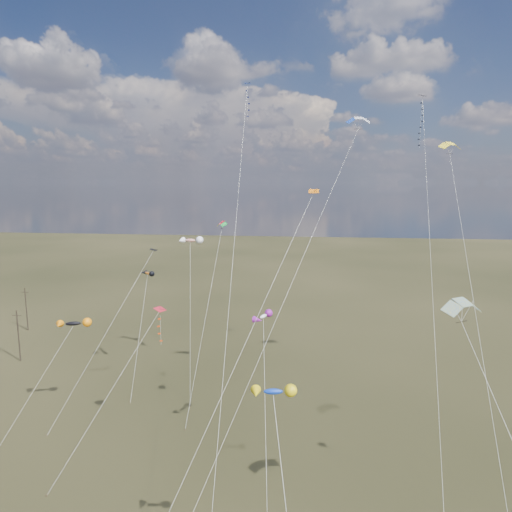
# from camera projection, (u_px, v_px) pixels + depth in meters

# --- Properties ---
(utility_pole_near) EXTENTS (1.40, 0.20, 8.00)m
(utility_pole_near) POSITION_uv_depth(u_px,v_px,m) (18.00, 335.00, 69.40)
(utility_pole_near) COLOR black
(utility_pole_near) RESTS_ON ground
(utility_pole_far) EXTENTS (1.40, 0.20, 8.00)m
(utility_pole_far) POSITION_uv_depth(u_px,v_px,m) (26.00, 309.00, 84.09)
(utility_pole_far) COLOR black
(utility_pole_far) RESTS_ON ground
(diamond_black_high) EXTENTS (2.75, 26.95, 37.96)m
(diamond_black_high) POSITION_uv_depth(u_px,v_px,m) (422.00, 138.00, 55.84)
(diamond_black_high) COLOR black
(diamond_black_high) RESTS_ON ground
(diamond_navy_tall) EXTENTS (1.65, 29.18, 38.86)m
(diamond_navy_tall) POSITION_uv_depth(u_px,v_px,m) (245.00, 128.00, 52.15)
(diamond_navy_tall) COLOR #0C1C53
(diamond_navy_tall) RESTS_ON ground
(diamond_black_mid) EXTENTS (7.92, 15.05, 18.52)m
(diamond_black_mid) POSITION_uv_depth(u_px,v_px,m) (127.00, 295.00, 56.70)
(diamond_black_mid) COLOR black
(diamond_black_mid) RESTS_ON ground
(diamond_red_low) EXTENTS (8.20, 10.27, 14.61)m
(diamond_red_low) POSITION_uv_depth(u_px,v_px,m) (155.00, 333.00, 45.87)
(diamond_red_low) COLOR red
(diamond_red_low) RESTS_ON ground
(diamond_orange_center) EXTENTS (12.02, 16.26, 26.48)m
(diamond_orange_center) POSITION_uv_depth(u_px,v_px,m) (273.00, 281.00, 38.49)
(diamond_orange_center) COLOR orange
(diamond_orange_center) RESTS_ON ground
(parafoil_yellow) EXTENTS (3.00, 24.38, 32.39)m
(parafoil_yellow) POSITION_uv_depth(u_px,v_px,m) (451.00, 145.00, 54.79)
(parafoil_yellow) COLOR yellow
(parafoil_yellow) RESTS_ON ground
(parafoil_blue_white) EXTENTS (15.52, 21.59, 34.42)m
(parafoil_blue_white) POSITION_uv_depth(u_px,v_px,m) (358.00, 120.00, 48.20)
(parafoil_blue_white) COLOR #1E46B1
(parafoil_blue_white) RESTS_ON ground
(parafoil_striped) EXTENTS (7.89, 13.51, 20.01)m
(parafoil_striped) POSITION_uv_depth(u_px,v_px,m) (463.00, 303.00, 29.80)
(parafoil_striped) COLOR gold
(parafoil_striped) RESTS_ON ground
(parafoil_tricolor) EXTENTS (2.45, 15.86, 22.24)m
(parafoil_tricolor) POSITION_uv_depth(u_px,v_px,m) (221.00, 224.00, 61.21)
(parafoil_tricolor) COLOR yellow
(parafoil_tricolor) RESTS_ON ground
(novelty_black_orange) EXTENTS (6.77, 8.39, 11.80)m
(novelty_black_orange) POSITION_uv_depth(u_px,v_px,m) (73.00, 324.00, 51.73)
(novelty_black_orange) COLOR black
(novelty_black_orange) RESTS_ON ground
(novelty_orange_black) EXTENTS (2.70, 10.51, 15.09)m
(novelty_orange_black) POSITION_uv_depth(u_px,v_px,m) (148.00, 274.00, 63.19)
(novelty_orange_black) COLOR #C26218
(novelty_orange_black) RESTS_ON ground
(novelty_white_purple) EXTENTS (2.57, 13.29, 14.55)m
(novelty_white_purple) POSITION_uv_depth(u_px,v_px,m) (263.00, 317.00, 44.60)
(novelty_white_purple) COLOR white
(novelty_white_purple) RESTS_ON ground
(novelty_redwhite_stripe) EXTENTS (4.98, 14.23, 19.41)m
(novelty_redwhite_stripe) POSITION_uv_depth(u_px,v_px,m) (190.00, 241.00, 66.07)
(novelty_redwhite_stripe) COLOR red
(novelty_redwhite_stripe) RESTS_ON ground
(novelty_blue_yellow) EXTENTS (4.34, 11.07, 14.83)m
(novelty_blue_yellow) POSITION_uv_depth(u_px,v_px,m) (273.00, 393.00, 27.90)
(novelty_blue_yellow) COLOR #0F33AA
(novelty_blue_yellow) RESTS_ON ground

